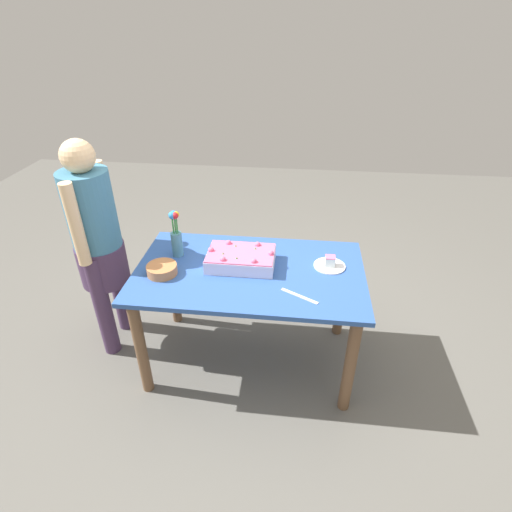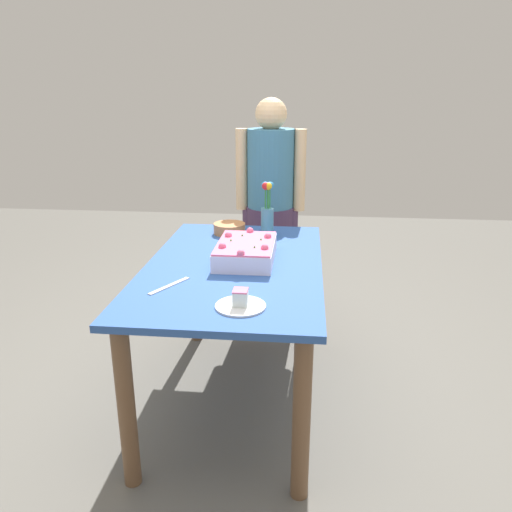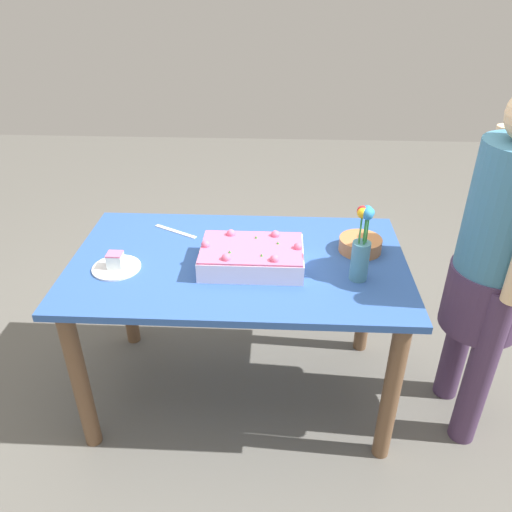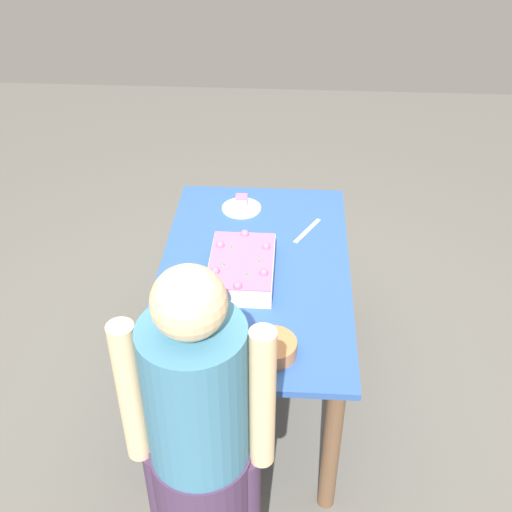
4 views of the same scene
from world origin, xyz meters
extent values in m
plane|color=#5F5C56|center=(0.00, 0.00, 0.00)|extent=(8.00, 8.00, 0.00)
cube|color=#2F559F|center=(0.00, 0.00, 0.73)|extent=(1.40, 0.83, 0.03)
cylinder|color=brown|center=(-0.62, -0.34, 0.36)|extent=(0.07, 0.07, 0.72)
cylinder|color=brown|center=(0.62, -0.34, 0.36)|extent=(0.07, 0.07, 0.72)
cylinder|color=brown|center=(-0.62, 0.34, 0.36)|extent=(0.07, 0.07, 0.72)
cylinder|color=brown|center=(0.62, 0.34, 0.36)|extent=(0.07, 0.07, 0.72)
cube|color=white|center=(0.06, -0.05, 0.79)|extent=(0.41, 0.27, 0.08)
cube|color=pink|center=(0.06, -0.05, 0.83)|extent=(0.41, 0.27, 0.01)
sphere|color=pink|center=(0.24, -0.05, 0.84)|extent=(0.04, 0.04, 0.04)
sphere|color=pink|center=(0.15, 0.05, 0.84)|extent=(0.04, 0.04, 0.04)
sphere|color=pink|center=(-0.03, 0.05, 0.84)|extent=(0.04, 0.04, 0.04)
sphere|color=pink|center=(-0.13, -0.05, 0.84)|extent=(0.04, 0.04, 0.04)
sphere|color=pink|center=(-0.03, -0.15, 0.84)|extent=(0.04, 0.04, 0.04)
sphere|color=pink|center=(0.15, -0.15, 0.84)|extent=(0.04, 0.04, 0.04)
cone|color=#2D8438|center=(0.10, -0.12, 0.84)|extent=(0.02, 0.02, 0.02)
cone|color=#2D8438|center=(-0.03, -0.10, 0.84)|extent=(0.02, 0.02, 0.02)
cone|color=#2D8438|center=(0.07, 0.02, 0.84)|extent=(0.02, 0.02, 0.02)
cone|color=#2D8438|center=(0.16, -0.02, 0.84)|extent=(0.02, 0.02, 0.02)
cylinder|color=white|center=(-0.49, -0.10, 0.75)|extent=(0.20, 0.20, 0.01)
cube|color=white|center=(-0.49, -0.10, 0.78)|extent=(0.06, 0.06, 0.06)
cube|color=#DD678E|center=(-0.49, -0.10, 0.82)|extent=(0.06, 0.06, 0.01)
cube|color=silver|center=(-0.31, 0.23, 0.75)|extent=(0.21, 0.13, 0.00)
cylinder|color=teal|center=(0.48, -0.12, 0.83)|extent=(0.07, 0.07, 0.16)
cylinder|color=#2D8438|center=(0.49, -0.12, 0.97)|extent=(0.01, 0.01, 0.13)
sphere|color=#2B85C6|center=(0.49, -0.12, 1.04)|extent=(0.04, 0.04, 0.04)
cylinder|color=#2D8438|center=(0.49, -0.11, 0.97)|extent=(0.01, 0.01, 0.13)
sphere|color=#2B7FC4|center=(0.49, -0.11, 1.04)|extent=(0.04, 0.04, 0.04)
cylinder|color=#2D8438|center=(0.47, -0.11, 0.97)|extent=(0.01, 0.01, 0.13)
sphere|color=red|center=(0.47, -0.11, 1.04)|extent=(0.04, 0.04, 0.04)
cylinder|color=#2D8438|center=(0.47, -0.13, 0.97)|extent=(0.01, 0.01, 0.13)
sphere|color=yellow|center=(0.47, -0.13, 1.04)|extent=(0.04, 0.04, 0.04)
cylinder|color=#2D8438|center=(0.48, -0.13, 0.97)|extent=(0.01, 0.01, 0.13)
sphere|color=#2C82C7|center=(0.48, -0.13, 1.04)|extent=(0.04, 0.04, 0.04)
cylinder|color=#BC7544|center=(0.52, 0.10, 0.78)|extent=(0.18, 0.18, 0.06)
cylinder|color=#483252|center=(1.00, 0.03, 0.39)|extent=(0.11, 0.11, 0.78)
cylinder|color=#483252|center=(1.00, -0.23, 0.39)|extent=(0.11, 0.11, 0.78)
cylinder|color=#483252|center=(1.00, -0.10, 0.66)|extent=(0.31, 0.32, 0.28)
cylinder|color=teal|center=(1.00, -0.10, 1.04)|extent=(0.30, 0.30, 0.52)
cylinder|color=beige|center=(1.00, 0.09, 1.04)|extent=(0.08, 0.08, 0.52)
camera|label=1|loc=(-0.27, 2.01, 2.10)|focal=28.00mm
camera|label=2|loc=(-2.22, -0.33, 1.54)|focal=35.00mm
camera|label=3|loc=(0.16, -1.78, 1.83)|focal=35.00mm
camera|label=4|loc=(2.22, 0.15, 2.43)|focal=45.00mm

